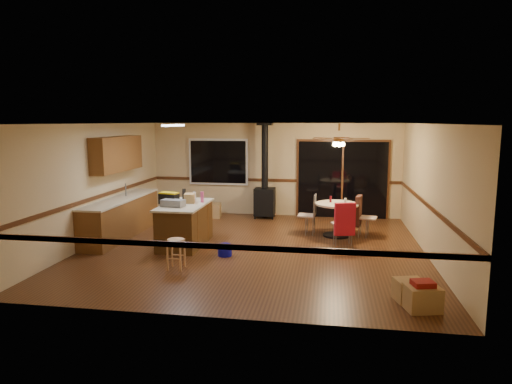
% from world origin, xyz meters
% --- Properties ---
extents(floor, '(7.00, 7.00, 0.00)m').
position_xyz_m(floor, '(0.00, 0.00, 0.00)').
color(floor, '#4A2914').
rests_on(floor, ground).
extents(ceiling, '(7.00, 7.00, 0.00)m').
position_xyz_m(ceiling, '(0.00, 0.00, 2.60)').
color(ceiling, silver).
rests_on(ceiling, ground).
extents(wall_back, '(7.00, 0.00, 7.00)m').
position_xyz_m(wall_back, '(0.00, 3.50, 1.30)').
color(wall_back, tan).
rests_on(wall_back, ground).
extents(wall_front, '(7.00, 0.00, 7.00)m').
position_xyz_m(wall_front, '(0.00, -3.50, 1.30)').
color(wall_front, tan).
rests_on(wall_front, ground).
extents(wall_left, '(0.00, 7.00, 7.00)m').
position_xyz_m(wall_left, '(-3.50, 0.00, 1.30)').
color(wall_left, tan).
rests_on(wall_left, ground).
extents(wall_right, '(0.00, 7.00, 7.00)m').
position_xyz_m(wall_right, '(3.50, 0.00, 1.30)').
color(wall_right, tan).
rests_on(wall_right, ground).
extents(chair_rail, '(7.00, 7.00, 0.08)m').
position_xyz_m(chair_rail, '(0.00, 0.00, 1.00)').
color(chair_rail, '#492612').
rests_on(chair_rail, ground).
extents(window, '(1.72, 0.10, 1.32)m').
position_xyz_m(window, '(-1.60, 3.45, 1.50)').
color(window, black).
rests_on(window, ground).
extents(sliding_door, '(2.52, 0.10, 2.10)m').
position_xyz_m(sliding_door, '(1.90, 3.45, 1.05)').
color(sliding_door, black).
rests_on(sliding_door, ground).
extents(lower_cabinets, '(0.60, 3.00, 0.86)m').
position_xyz_m(lower_cabinets, '(-3.20, 0.50, 0.43)').
color(lower_cabinets, brown).
rests_on(lower_cabinets, ground).
extents(countertop, '(0.64, 3.04, 0.04)m').
position_xyz_m(countertop, '(-3.20, 0.50, 0.88)').
color(countertop, beige).
rests_on(countertop, lower_cabinets).
extents(upper_cabinets, '(0.35, 2.00, 0.80)m').
position_xyz_m(upper_cabinets, '(-3.33, 0.70, 1.90)').
color(upper_cabinets, brown).
rests_on(upper_cabinets, ground).
extents(kitchen_island, '(0.88, 1.68, 0.90)m').
position_xyz_m(kitchen_island, '(-1.50, 0.00, 0.45)').
color(kitchen_island, '#482C12').
rests_on(kitchen_island, ground).
extents(wood_stove, '(0.55, 0.50, 2.52)m').
position_xyz_m(wood_stove, '(-0.20, 3.05, 0.73)').
color(wood_stove, black).
rests_on(wood_stove, ground).
extents(ceiling_fan, '(0.24, 0.24, 0.55)m').
position_xyz_m(ceiling_fan, '(1.74, 1.29, 2.21)').
color(ceiling_fan, brown).
rests_on(ceiling_fan, ceiling).
extents(fluorescent_strip, '(0.10, 1.20, 0.04)m').
position_xyz_m(fluorescent_strip, '(-1.80, 0.30, 2.56)').
color(fluorescent_strip, white).
rests_on(fluorescent_strip, ceiling).
extents(toolbox_grey, '(0.50, 0.33, 0.15)m').
position_xyz_m(toolbox_grey, '(-1.64, -0.32, 0.97)').
color(toolbox_grey, slate).
rests_on(toolbox_grey, kitchen_island).
extents(toolbox_black, '(0.44, 0.30, 0.22)m').
position_xyz_m(toolbox_black, '(-1.82, -0.06, 1.01)').
color(toolbox_black, black).
rests_on(toolbox_black, kitchen_island).
extents(toolbox_yellow_lid, '(0.42, 0.29, 0.03)m').
position_xyz_m(toolbox_yellow_lid, '(-1.82, -0.06, 1.14)').
color(toolbox_yellow_lid, gold).
rests_on(toolbox_yellow_lid, toolbox_black).
extents(box_on_island, '(0.28, 0.34, 0.20)m').
position_xyz_m(box_on_island, '(-1.44, 0.16, 1.00)').
color(box_on_island, '#9F7946').
rests_on(box_on_island, kitchen_island).
extents(bottle_dark, '(0.09, 0.09, 0.28)m').
position_xyz_m(bottle_dark, '(-1.60, 0.30, 1.04)').
color(bottle_dark, black).
rests_on(bottle_dark, kitchen_island).
extents(bottle_pink, '(0.10, 0.10, 0.23)m').
position_xyz_m(bottle_pink, '(-1.18, 0.25, 1.02)').
color(bottle_pink, '#D84C8C').
rests_on(bottle_pink, kitchen_island).
extents(bottle_white, '(0.08, 0.08, 0.20)m').
position_xyz_m(bottle_white, '(-1.41, 0.44, 1.00)').
color(bottle_white, white).
rests_on(bottle_white, kitchen_island).
extents(bar_stool, '(0.40, 0.40, 0.55)m').
position_xyz_m(bar_stool, '(-1.16, -1.58, 0.28)').
color(bar_stool, tan).
rests_on(bar_stool, floor).
extents(blue_bucket, '(0.30, 0.30, 0.23)m').
position_xyz_m(blue_bucket, '(-0.47, -0.65, 0.12)').
color(blue_bucket, '#0C0DAF').
rests_on(blue_bucket, floor).
extents(dining_table, '(1.00, 1.00, 0.78)m').
position_xyz_m(dining_table, '(1.74, 1.29, 0.54)').
color(dining_table, black).
rests_on(dining_table, ground).
extents(glass_red, '(0.07, 0.07, 0.15)m').
position_xyz_m(glass_red, '(1.59, 1.39, 0.85)').
color(glass_red, '#590C14').
rests_on(glass_red, dining_table).
extents(glass_cream, '(0.06, 0.06, 0.13)m').
position_xyz_m(glass_cream, '(1.92, 1.24, 0.85)').
color(glass_cream, beige).
rests_on(glass_cream, dining_table).
extents(chair_left, '(0.43, 0.43, 0.51)m').
position_xyz_m(chair_left, '(1.14, 1.39, 0.59)').
color(chair_left, tan).
rests_on(chair_left, ground).
extents(chair_near, '(0.52, 0.55, 0.70)m').
position_xyz_m(chair_near, '(1.88, 0.42, 0.60)').
color(chair_near, tan).
rests_on(chair_near, ground).
extents(chair_right, '(0.54, 0.50, 0.70)m').
position_xyz_m(chair_right, '(2.26, 1.38, 0.60)').
color(chair_right, tan).
rests_on(chair_right, ground).
extents(box_under_window, '(0.54, 0.45, 0.40)m').
position_xyz_m(box_under_window, '(-1.66, 2.84, 0.20)').
color(box_under_window, '#9F7946').
rests_on(box_under_window, floor).
extents(box_corner_a, '(0.54, 0.49, 0.35)m').
position_xyz_m(box_corner_a, '(2.88, -2.78, 0.18)').
color(box_corner_a, '#9F7946').
rests_on(box_corner_a, floor).
extents(box_corner_b, '(0.48, 0.44, 0.33)m').
position_xyz_m(box_corner_b, '(2.75, -2.47, 0.16)').
color(box_corner_b, '#9F7946').
rests_on(box_corner_b, floor).
extents(box_small_red, '(0.34, 0.31, 0.08)m').
position_xyz_m(box_small_red, '(2.88, -2.78, 0.39)').
color(box_small_red, maroon).
rests_on(box_small_red, box_corner_a).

